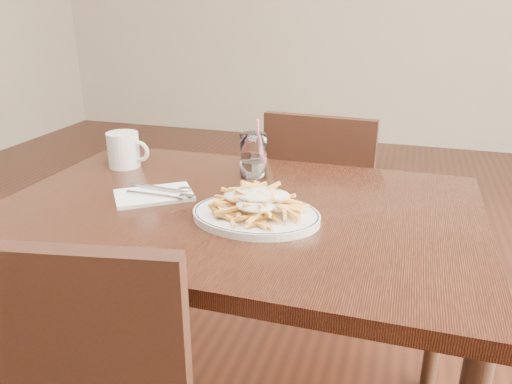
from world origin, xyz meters
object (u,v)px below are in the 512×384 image
(table, at_px, (238,232))
(loaded_fries, at_px, (256,198))
(coffee_mug, at_px, (124,150))
(water_glass, at_px, (253,158))
(chair_far, at_px, (322,206))
(fries_plate, at_px, (256,215))

(table, xyz_separation_m, loaded_fries, (0.07, -0.07, 0.13))
(loaded_fries, xyz_separation_m, coffee_mug, (-0.51, 0.26, -0.00))
(water_glass, bearing_deg, table, -82.60)
(table, distance_m, chair_far, 0.70)
(water_glass, bearing_deg, fries_plate, -71.37)
(chair_far, relative_size, loaded_fries, 3.79)
(chair_far, distance_m, loaded_fries, 0.81)
(loaded_fries, height_order, coffee_mug, coffee_mug)
(chair_far, xyz_separation_m, fries_plate, (-0.04, -0.75, 0.27))
(coffee_mug, bearing_deg, table, -23.60)
(fries_plate, distance_m, loaded_fries, 0.04)
(coffee_mug, bearing_deg, loaded_fries, -27.49)
(loaded_fries, bearing_deg, table, 134.20)
(water_glass, height_order, coffee_mug, water_glass)
(fries_plate, bearing_deg, table, 134.20)
(water_glass, xyz_separation_m, coffee_mug, (-0.41, -0.04, -0.00))
(table, bearing_deg, water_glass, 97.40)
(table, relative_size, fries_plate, 3.28)
(chair_far, relative_size, fries_plate, 2.36)
(chair_far, relative_size, coffee_mug, 6.30)
(table, distance_m, water_glass, 0.26)
(fries_plate, relative_size, water_glass, 2.13)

